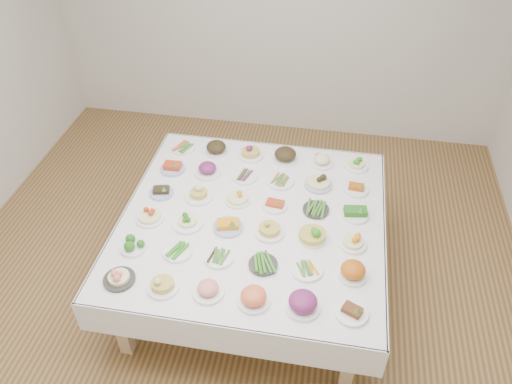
% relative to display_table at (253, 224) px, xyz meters
% --- Properties ---
extents(room_envelope, '(5.02, 5.02, 2.81)m').
position_rel_display_table_xyz_m(room_envelope, '(-0.16, -0.04, 1.15)').
color(room_envelope, olive).
rests_on(room_envelope, ground).
extents(display_table, '(2.00, 2.00, 0.75)m').
position_rel_display_table_xyz_m(display_table, '(0.00, 0.00, 0.00)').
color(display_table, white).
rests_on(display_table, ground).
extents(dish_0, '(0.21, 0.21, 0.12)m').
position_rel_display_table_xyz_m(dish_0, '(-0.76, -0.76, 0.13)').
color(dish_0, '#2F2D2A').
rests_on(dish_0, display_table).
extents(dish_1, '(0.21, 0.20, 0.13)m').
position_rel_display_table_xyz_m(dish_1, '(-0.46, -0.77, 0.13)').
color(dish_1, white).
rests_on(dish_1, display_table).
extents(dish_2, '(0.20, 0.20, 0.11)m').
position_rel_display_table_xyz_m(dish_2, '(-0.15, -0.76, 0.12)').
color(dish_2, white).
rests_on(dish_2, display_table).
extents(dish_3, '(0.21, 0.21, 0.11)m').
position_rel_display_table_xyz_m(dish_3, '(0.15, -0.78, 0.12)').
color(dish_3, white).
rests_on(dish_3, display_table).
extents(dish_4, '(0.22, 0.22, 0.14)m').
position_rel_display_table_xyz_m(dish_4, '(0.46, -0.77, 0.14)').
color(dish_4, white).
rests_on(dish_4, display_table).
extents(dish_5, '(0.21, 0.21, 0.08)m').
position_rel_display_table_xyz_m(dish_5, '(0.77, -0.76, 0.10)').
color(dish_5, white).
rests_on(dish_5, display_table).
extents(dish_6, '(0.19, 0.19, 0.09)m').
position_rel_display_table_xyz_m(dish_6, '(-0.78, -0.47, 0.11)').
color(dish_6, white).
rests_on(dish_6, display_table).
extents(dish_7, '(0.20, 0.20, 0.05)m').
position_rel_display_table_xyz_m(dish_7, '(-0.46, -0.45, 0.09)').
color(dish_7, white).
rests_on(dish_7, display_table).
extents(dish_8, '(0.20, 0.20, 0.05)m').
position_rel_display_table_xyz_m(dish_8, '(-0.16, -0.46, 0.09)').
color(dish_8, white).
rests_on(dish_8, display_table).
extents(dish_9, '(0.22, 0.20, 0.05)m').
position_rel_display_table_xyz_m(dish_9, '(0.16, -0.46, 0.10)').
color(dish_9, '#2F2D2A').
rests_on(dish_9, display_table).
extents(dish_10, '(0.21, 0.21, 0.05)m').
position_rel_display_table_xyz_m(dish_10, '(0.46, -0.46, 0.09)').
color(dish_10, white).
rests_on(dish_10, display_table).
extents(dish_11, '(0.20, 0.20, 0.11)m').
position_rel_display_table_xyz_m(dish_11, '(0.76, -0.45, 0.12)').
color(dish_11, white).
rests_on(dish_11, display_table).
extents(dish_12, '(0.21, 0.21, 0.12)m').
position_rel_display_table_xyz_m(dish_12, '(-0.76, -0.16, 0.13)').
color(dish_12, white).
rests_on(dish_12, display_table).
extents(dish_13, '(0.22, 0.22, 0.12)m').
position_rel_display_table_xyz_m(dish_13, '(-0.46, -0.16, 0.13)').
color(dish_13, white).
rests_on(dish_13, display_table).
extents(dish_14, '(0.22, 0.22, 0.10)m').
position_rel_display_table_xyz_m(dish_14, '(-0.16, -0.15, 0.11)').
color(dish_14, '#4C66B2').
rests_on(dish_14, display_table).
extents(dish_15, '(0.22, 0.22, 0.12)m').
position_rel_display_table_xyz_m(dish_15, '(0.15, -0.15, 0.13)').
color(dish_15, white).
rests_on(dish_15, display_table).
extents(dish_16, '(0.21, 0.21, 0.13)m').
position_rel_display_table_xyz_m(dish_16, '(0.47, -0.15, 0.13)').
color(dish_16, white).
rests_on(dish_16, display_table).
extents(dish_17, '(0.19, 0.19, 0.11)m').
position_rel_display_table_xyz_m(dish_17, '(0.76, -0.16, 0.13)').
color(dish_17, white).
rests_on(dish_17, display_table).
extents(dish_18, '(0.19, 0.19, 0.08)m').
position_rel_display_table_xyz_m(dish_18, '(-0.77, 0.15, 0.10)').
color(dish_18, '#4C66B2').
rests_on(dish_18, display_table).
extents(dish_19, '(0.22, 0.22, 0.12)m').
position_rel_display_table_xyz_m(dish_19, '(-0.46, 0.15, 0.12)').
color(dish_19, white).
rests_on(dish_19, display_table).
extents(dish_20, '(0.20, 0.20, 0.11)m').
position_rel_display_table_xyz_m(dish_20, '(-0.15, 0.16, 0.12)').
color(dish_20, white).
rests_on(dish_20, display_table).
extents(dish_21, '(0.19, 0.19, 0.08)m').
position_rel_display_table_xyz_m(dish_21, '(0.15, 0.15, 0.10)').
color(dish_21, white).
rests_on(dish_21, display_table).
extents(dish_22, '(0.20, 0.20, 0.05)m').
position_rel_display_table_xyz_m(dish_22, '(0.47, 0.16, 0.09)').
color(dish_22, '#2F2D2A').
rests_on(dish_22, display_table).
extents(dish_23, '(0.21, 0.21, 0.10)m').
position_rel_display_table_xyz_m(dish_23, '(0.77, 0.16, 0.11)').
color(dish_23, white).
rests_on(dish_23, display_table).
extents(dish_24, '(0.21, 0.21, 0.09)m').
position_rel_display_table_xyz_m(dish_24, '(-0.77, 0.46, 0.11)').
color(dish_24, '#4C66B2').
rests_on(dish_24, display_table).
extents(dish_25, '(0.22, 0.22, 0.13)m').
position_rel_display_table_xyz_m(dish_25, '(-0.47, 0.47, 0.13)').
color(dish_25, white).
rests_on(dish_25, display_table).
extents(dish_26, '(0.21, 0.21, 0.05)m').
position_rel_display_table_xyz_m(dish_26, '(-0.15, 0.47, 0.09)').
color(dish_26, white).
rests_on(dish_26, display_table).
extents(dish_27, '(0.22, 0.22, 0.05)m').
position_rel_display_table_xyz_m(dish_27, '(0.15, 0.45, 0.09)').
color(dish_27, white).
rests_on(dish_27, display_table).
extents(dish_28, '(0.25, 0.25, 0.13)m').
position_rel_display_table_xyz_m(dish_28, '(0.46, 0.47, 0.14)').
color(dish_28, '#4C66B2').
rests_on(dish_28, display_table).
extents(dish_29, '(0.20, 0.20, 0.08)m').
position_rel_display_table_xyz_m(dish_29, '(0.77, 0.46, 0.10)').
color(dish_29, white).
rests_on(dish_29, display_table).
extents(dish_30, '(0.22, 0.20, 0.05)m').
position_rel_display_table_xyz_m(dish_30, '(-0.77, 0.76, 0.09)').
color(dish_30, white).
rests_on(dish_30, display_table).
extents(dish_31, '(0.20, 0.20, 0.12)m').
position_rel_display_table_xyz_m(dish_31, '(-0.47, 0.77, 0.13)').
color(dish_31, white).
rests_on(dish_31, display_table).
extents(dish_32, '(0.22, 0.22, 0.12)m').
position_rel_display_table_xyz_m(dish_32, '(-0.16, 0.77, 0.12)').
color(dish_32, white).
rests_on(dish_32, display_table).
extents(dish_33, '(0.21, 0.21, 0.14)m').
position_rel_display_table_xyz_m(dish_33, '(0.15, 0.77, 0.14)').
color(dish_33, white).
rests_on(dish_33, display_table).
extents(dish_34, '(0.19, 0.19, 0.11)m').
position_rel_display_table_xyz_m(dish_34, '(0.47, 0.76, 0.12)').
color(dish_34, white).
rests_on(dish_34, display_table).
extents(dish_35, '(0.20, 0.20, 0.11)m').
position_rel_display_table_xyz_m(dish_35, '(0.76, 0.77, 0.12)').
color(dish_35, white).
rests_on(dish_35, display_table).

